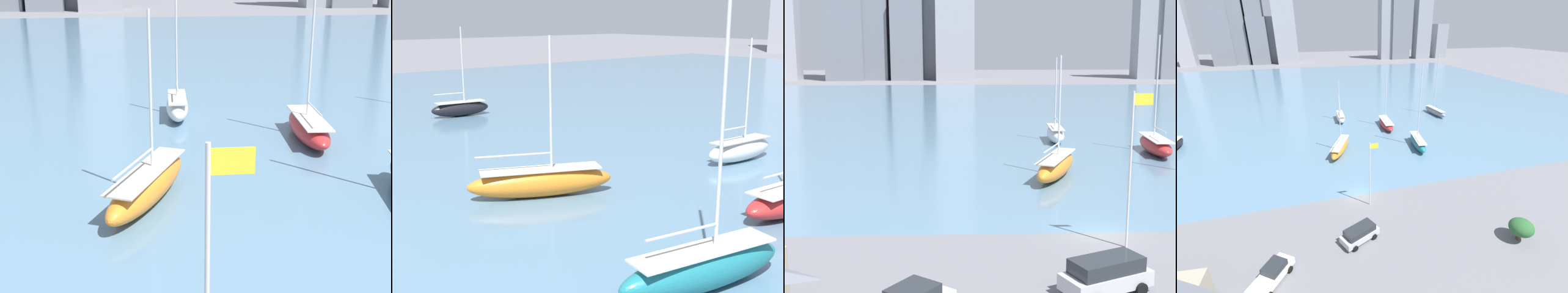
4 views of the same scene
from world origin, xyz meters
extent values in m
cube|color=slate|center=(0.00, 70.00, 0.00)|extent=(180.00, 140.00, 0.00)
cube|color=yellow|center=(1.59, -2.68, 9.18)|extent=(1.10, 0.03, 0.70)
ellipsoid|color=#B72828|center=(13.27, 26.68, 0.96)|extent=(3.34, 10.10, 1.91)
cube|color=silver|center=(13.27, 26.68, 1.86)|extent=(2.74, 8.28, 0.10)
cube|color=#2D2D33|center=(13.27, 26.68, 0.43)|extent=(0.30, 1.79, 0.86)
cylinder|color=silver|center=(13.33, 27.42, 7.70)|extent=(0.18, 0.18, 11.58)
cylinder|color=silver|center=(13.16, 25.18, 3.01)|extent=(0.49, 4.49, 0.14)
ellipsoid|color=orange|center=(-0.22, 15.55, 1.04)|extent=(6.32, 10.49, 2.07)
cube|color=beige|center=(-0.22, 15.55, 2.03)|extent=(5.18, 8.60, 0.10)
cube|color=#2D2D33|center=(-0.22, 15.55, 0.47)|extent=(0.92, 1.79, 0.93)
cylinder|color=silver|center=(0.10, 16.27, 6.75)|extent=(0.18, 0.18, 9.34)
cylinder|color=silver|center=(-1.00, 13.82, 3.18)|extent=(2.34, 4.97, 0.14)
ellipsoid|color=white|center=(3.08, 34.85, 0.99)|extent=(2.46, 8.06, 1.98)
cube|color=#BCB7AD|center=(3.08, 34.85, 1.93)|extent=(2.02, 6.61, 0.10)
cube|color=#2D2D33|center=(3.08, 34.85, 0.45)|extent=(0.23, 1.44, 0.89)
cylinder|color=silver|center=(3.11, 35.45, 6.40)|extent=(0.18, 0.18, 8.85)
cylinder|color=silver|center=(3.02, 33.81, 3.08)|extent=(0.32, 3.29, 0.14)
camera|label=1|loc=(-0.70, -14.95, 13.72)|focal=50.00mm
camera|label=2|loc=(30.66, -5.70, 12.78)|focal=50.00mm
camera|label=3|loc=(-9.26, -34.26, 12.27)|focal=50.00mm
camera|label=4|loc=(-7.08, -32.16, 23.28)|focal=24.00mm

